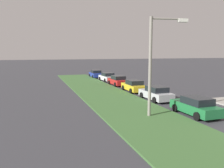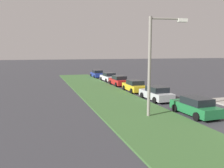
# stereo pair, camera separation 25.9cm
# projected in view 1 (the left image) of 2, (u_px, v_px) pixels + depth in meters

# --- Properties ---
(grass_median) EXTENTS (60.00, 6.00, 0.12)m
(grass_median) POSITION_uv_depth(u_px,v_px,m) (123.00, 106.00, 21.23)
(grass_median) COLOR #3D6633
(grass_median) RESTS_ON ground
(parked_car_green) EXTENTS (4.33, 2.08, 1.47)m
(parked_car_green) POSITION_uv_depth(u_px,v_px,m) (196.00, 106.00, 18.19)
(parked_car_green) COLOR #1E6B38
(parked_car_green) RESTS_ON ground
(parked_car_silver) EXTENTS (4.34, 2.09, 1.47)m
(parked_car_silver) POSITION_uv_depth(u_px,v_px,m) (156.00, 93.00, 23.86)
(parked_car_silver) COLOR #B2B5BA
(parked_car_silver) RESTS_ON ground
(parked_car_yellow) EXTENTS (4.34, 2.09, 1.47)m
(parked_car_yellow) POSITION_uv_depth(u_px,v_px,m) (134.00, 86.00, 29.11)
(parked_car_yellow) COLOR gold
(parked_car_yellow) RESTS_ON ground
(parked_car_red) EXTENTS (4.32, 2.05, 1.47)m
(parked_car_red) POSITION_uv_depth(u_px,v_px,m) (118.00, 81.00, 34.52)
(parked_car_red) COLOR red
(parked_car_red) RESTS_ON ground
(parked_car_white) EXTENTS (4.37, 2.16, 1.47)m
(parked_car_white) POSITION_uv_depth(u_px,v_px,m) (107.00, 77.00, 39.52)
(parked_car_white) COLOR silver
(parked_car_white) RESTS_ON ground
(parked_car_blue) EXTENTS (4.31, 2.04, 1.47)m
(parked_car_blue) POSITION_uv_depth(u_px,v_px,m) (96.00, 74.00, 45.28)
(parked_car_blue) COLOR #23389E
(parked_car_blue) RESTS_ON ground
(streetlight) EXTENTS (0.84, 2.85, 7.50)m
(streetlight) POSITION_uv_depth(u_px,v_px,m) (155.00, 60.00, 17.15)
(streetlight) COLOR gray
(streetlight) RESTS_ON ground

